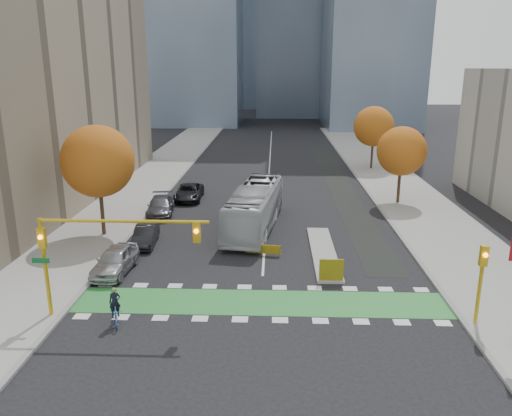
# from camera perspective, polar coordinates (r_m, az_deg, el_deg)

# --- Properties ---
(ground) EXTENTS (300.00, 300.00, 0.00)m
(ground) POSITION_cam_1_polar(r_m,az_deg,el_deg) (25.78, 0.49, -12.23)
(ground) COLOR black
(ground) RESTS_ON ground
(sidewalk_west) EXTENTS (7.00, 120.00, 0.15)m
(sidewalk_west) POSITION_cam_1_polar(r_m,az_deg,el_deg) (46.61, -15.58, 0.24)
(sidewalk_west) COLOR gray
(sidewalk_west) RESTS_ON ground
(sidewalk_east) EXTENTS (7.00, 120.00, 0.15)m
(sidewalk_east) POSITION_cam_1_polar(r_m,az_deg,el_deg) (46.23, 18.23, -0.10)
(sidewalk_east) COLOR gray
(sidewalk_east) RESTS_ON ground
(curb_west) EXTENTS (0.30, 120.00, 0.16)m
(curb_west) POSITION_cam_1_polar(r_m,az_deg,el_deg) (45.67, -11.39, 0.20)
(curb_west) COLOR gray
(curb_west) RESTS_ON ground
(curb_east) EXTENTS (0.30, 120.00, 0.16)m
(curb_east) POSITION_cam_1_polar(r_m,az_deg,el_deg) (45.38, 13.98, -0.06)
(curb_east) COLOR gray
(curb_east) RESTS_ON ground
(bike_crossing) EXTENTS (20.00, 3.00, 0.01)m
(bike_crossing) POSITION_cam_1_polar(r_m,az_deg,el_deg) (27.11, 0.58, -10.73)
(bike_crossing) COLOR #2B8436
(bike_crossing) RESTS_ON ground
(centre_line) EXTENTS (0.15, 70.00, 0.01)m
(centre_line) POSITION_cam_1_polar(r_m,az_deg,el_deg) (63.91, 1.56, 4.88)
(centre_line) COLOR silver
(centre_line) RESTS_ON ground
(bike_lane_paint) EXTENTS (2.50, 50.00, 0.01)m
(bike_lane_paint) POSITION_cam_1_polar(r_m,az_deg,el_deg) (54.55, 9.34, 2.77)
(bike_lane_paint) COLOR black
(bike_lane_paint) RESTS_ON ground
(median_island) EXTENTS (1.60, 10.00, 0.16)m
(median_island) POSITION_cam_1_polar(r_m,az_deg,el_deg) (34.12, 7.70, -5.00)
(median_island) COLOR gray
(median_island) RESTS_ON ground
(hazard_board) EXTENTS (1.40, 0.12, 1.30)m
(hazard_board) POSITION_cam_1_polar(r_m,az_deg,el_deg) (29.42, 8.61, -7.01)
(hazard_board) COLOR yellow
(hazard_board) RESTS_ON median_island
(tree_west) EXTENTS (5.20, 5.20, 8.22)m
(tree_west) POSITION_cam_1_polar(r_m,az_deg,el_deg) (37.54, -17.63, 5.10)
(tree_west) COLOR #332114
(tree_west) RESTS_ON ground
(tree_east_near) EXTENTS (4.40, 4.40, 7.08)m
(tree_east_near) POSITION_cam_1_polar(r_m,az_deg,el_deg) (46.73, 16.30, 6.25)
(tree_east_near) COLOR #332114
(tree_east_near) RESTS_ON ground
(tree_east_far) EXTENTS (4.80, 4.80, 7.65)m
(tree_east_far) POSITION_cam_1_polar(r_m,az_deg,el_deg) (62.27, 13.30, 9.06)
(tree_east_far) COLOR #332114
(tree_east_far) RESTS_ON ground
(traffic_signal_west) EXTENTS (8.53, 0.56, 5.20)m
(traffic_signal_west) POSITION_cam_1_polar(r_m,az_deg,el_deg) (25.17, -17.93, -3.73)
(traffic_signal_west) COLOR #BF9914
(traffic_signal_west) RESTS_ON ground
(traffic_signal_east) EXTENTS (0.35, 0.43, 4.10)m
(traffic_signal_east) POSITION_cam_1_polar(r_m,az_deg,el_deg) (26.07, 24.38, -6.78)
(traffic_signal_east) COLOR #BF9914
(traffic_signal_east) RESTS_ON ground
(cyclist) EXTENTS (1.12, 1.78, 1.94)m
(cyclist) POSITION_cam_1_polar(r_m,az_deg,el_deg) (25.66, -15.74, -11.39)
(cyclist) COLOR navy
(cyclist) RESTS_ON ground
(bus) EXTENTS (4.40, 12.39, 3.38)m
(bus) POSITION_cam_1_polar(r_m,az_deg,el_deg) (38.41, -0.15, 0.06)
(bus) COLOR #B1B5B9
(bus) RESTS_ON ground
(parked_car_a) EXTENTS (2.15, 4.78, 1.60)m
(parked_car_a) POSITION_cam_1_polar(r_m,az_deg,el_deg) (31.68, -15.80, -5.76)
(parked_car_a) COLOR #A7A8AD
(parked_car_a) RESTS_ON ground
(parked_car_b) EXTENTS (1.72, 4.18, 1.35)m
(parked_car_b) POSITION_cam_1_polar(r_m,az_deg,el_deg) (36.06, -12.52, -3.09)
(parked_car_b) COLOR black
(parked_car_b) RESTS_ON ground
(parked_car_c) EXTENTS (2.73, 5.41, 1.51)m
(parked_car_c) POSITION_cam_1_polar(r_m,az_deg,el_deg) (43.03, -10.87, 0.21)
(parked_car_c) COLOR #4D4D52
(parked_car_c) RESTS_ON ground
(parked_car_d) EXTENTS (2.54, 5.26, 1.44)m
(parked_car_d) POSITION_cam_1_polar(r_m,az_deg,el_deg) (47.54, -7.67, 1.80)
(parked_car_d) COLOR black
(parked_car_d) RESTS_ON ground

